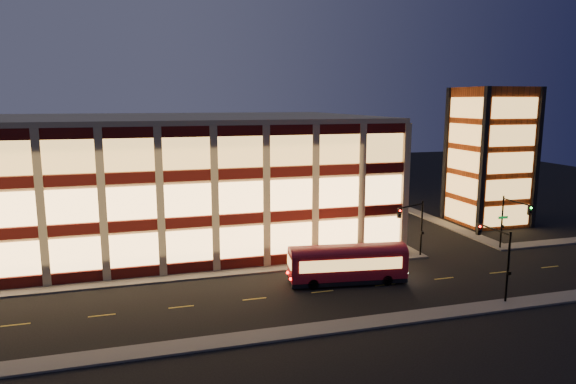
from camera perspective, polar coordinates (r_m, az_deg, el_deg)
name	(u,v)px	position (r m, az deg, el deg)	size (l,w,h in m)	color
ground	(198,280)	(48.64, -9.97, -9.58)	(200.00, 200.00, 0.00)	black
sidewalk_office_south	(164,279)	(49.37, -13.61, -9.33)	(54.00, 2.00, 0.15)	#514F4C
sidewalk_office_east	(355,222)	(70.30, 7.42, -3.29)	(2.00, 30.00, 0.15)	#514F4C
sidewalk_tower_south	(546,243)	(66.49, 26.78, -5.09)	(14.00, 2.00, 0.15)	#514F4C
sidewalk_tower_west	(426,217)	(75.30, 15.13, -2.66)	(2.00, 30.00, 0.15)	#514F4C
sidewalk_near	(219,342)	(36.70, -7.64, -16.17)	(100.00, 2.00, 0.15)	#514F4C
office_building	(156,177)	(63.20, -14.49, 1.58)	(50.45, 30.45, 14.50)	tan
stair_tower	(490,156)	(73.14, 21.50, 3.70)	(8.60, 8.60, 18.00)	#8C3814
traffic_signal_far	(414,220)	(54.47, 13.79, -3.08)	(3.79, 1.87, 6.00)	black
traffic_signal_right	(511,216)	(60.18, 23.58, -2.41)	(1.20, 4.37, 6.00)	black
traffic_signal_near	(497,249)	(46.16, 22.19, -5.90)	(0.32, 4.45, 6.00)	black
trolley_bus	(347,262)	(46.87, 6.62, -7.71)	(10.78, 3.96, 3.57)	maroon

